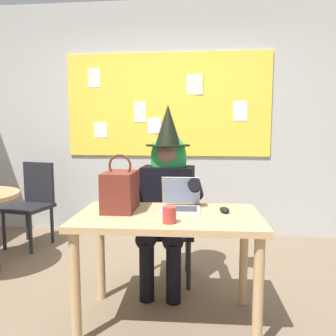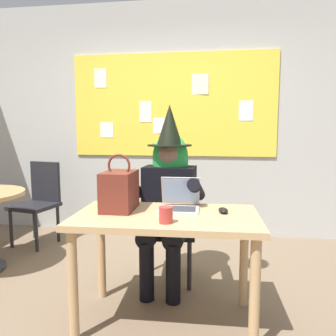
{
  "view_description": "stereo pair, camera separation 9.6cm",
  "coord_description": "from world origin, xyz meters",
  "px_view_note": "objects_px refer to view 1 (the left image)",
  "views": [
    {
      "loc": [
        0.41,
        -2.03,
        1.27
      ],
      "look_at": [
        0.17,
        0.31,
        0.99
      ],
      "focal_mm": 35.15,
      "sensor_mm": 36.0,
      "label": 1
    },
    {
      "loc": [
        0.51,
        -2.01,
        1.27
      ],
      "look_at": [
        0.17,
        0.31,
        0.99
      ],
      "focal_mm": 35.15,
      "sensor_mm": 36.0,
      "label": 2
    }
  ],
  "objects_px": {
    "computer_mouse": "(224,210)",
    "chair_spare_by_window": "(33,199)",
    "person_costumed": "(167,189)",
    "desk_main": "(168,231)",
    "chair_at_desk": "(168,220)",
    "coffee_mug": "(169,215)",
    "laptop": "(180,202)",
    "handbag": "(120,191)"
  },
  "relations": [
    {
      "from": "person_costumed",
      "to": "laptop",
      "type": "distance_m",
      "value": 0.44
    },
    {
      "from": "computer_mouse",
      "to": "chair_spare_by_window",
      "type": "xyz_separation_m",
      "value": [
        -1.99,
        1.24,
        -0.24
      ]
    },
    {
      "from": "laptop",
      "to": "computer_mouse",
      "type": "relative_size",
      "value": 2.74
    },
    {
      "from": "laptop",
      "to": "coffee_mug",
      "type": "height_order",
      "value": "laptop"
    },
    {
      "from": "handbag",
      "to": "computer_mouse",
      "type": "bearing_deg",
      "value": 1.34
    },
    {
      "from": "person_costumed",
      "to": "chair_spare_by_window",
      "type": "distance_m",
      "value": 1.76
    },
    {
      "from": "desk_main",
      "to": "chair_at_desk",
      "type": "height_order",
      "value": "chair_at_desk"
    },
    {
      "from": "desk_main",
      "to": "chair_spare_by_window",
      "type": "xyz_separation_m",
      "value": [
        -1.63,
        1.32,
        -0.11
      ]
    },
    {
      "from": "handbag",
      "to": "chair_spare_by_window",
      "type": "distance_m",
      "value": 1.84
    },
    {
      "from": "person_costumed",
      "to": "handbag",
      "type": "bearing_deg",
      "value": -24.39
    },
    {
      "from": "handbag",
      "to": "coffee_mug",
      "type": "distance_m",
      "value": 0.45
    },
    {
      "from": "desk_main",
      "to": "chair_spare_by_window",
      "type": "relative_size",
      "value": 1.32
    },
    {
      "from": "chair_at_desk",
      "to": "handbag",
      "type": "height_order",
      "value": "handbag"
    },
    {
      "from": "desk_main",
      "to": "coffee_mug",
      "type": "bearing_deg",
      "value": -82.4
    },
    {
      "from": "coffee_mug",
      "to": "chair_spare_by_window",
      "type": "xyz_separation_m",
      "value": [
        -1.66,
        1.52,
        -0.27
      ]
    },
    {
      "from": "desk_main",
      "to": "chair_at_desk",
      "type": "xyz_separation_m",
      "value": [
        -0.07,
        0.69,
        -0.12
      ]
    },
    {
      "from": "coffee_mug",
      "to": "handbag",
      "type": "bearing_deg",
      "value": 143.36
    },
    {
      "from": "laptop",
      "to": "computer_mouse",
      "type": "bearing_deg",
      "value": -13.5
    },
    {
      "from": "laptop",
      "to": "computer_mouse",
      "type": "distance_m",
      "value": 0.3
    },
    {
      "from": "chair_at_desk",
      "to": "person_costumed",
      "type": "height_order",
      "value": "person_costumed"
    },
    {
      "from": "desk_main",
      "to": "person_costumed",
      "type": "distance_m",
      "value": 0.6
    },
    {
      "from": "chair_at_desk",
      "to": "person_costumed",
      "type": "relative_size",
      "value": 0.61
    },
    {
      "from": "desk_main",
      "to": "handbag",
      "type": "distance_m",
      "value": 0.41
    },
    {
      "from": "computer_mouse",
      "to": "chair_spare_by_window",
      "type": "distance_m",
      "value": 2.36
    },
    {
      "from": "desk_main",
      "to": "computer_mouse",
      "type": "relative_size",
      "value": 11.42
    },
    {
      "from": "computer_mouse",
      "to": "coffee_mug",
      "type": "height_order",
      "value": "coffee_mug"
    },
    {
      "from": "chair_at_desk",
      "to": "coffee_mug",
      "type": "relative_size",
      "value": 9.39
    },
    {
      "from": "person_costumed",
      "to": "chair_spare_by_window",
      "type": "bearing_deg",
      "value": -112.89
    },
    {
      "from": "handbag",
      "to": "desk_main",
      "type": "bearing_deg",
      "value": -11.65
    },
    {
      "from": "desk_main",
      "to": "laptop",
      "type": "distance_m",
      "value": 0.22
    },
    {
      "from": "desk_main",
      "to": "coffee_mug",
      "type": "distance_m",
      "value": 0.25
    },
    {
      "from": "handbag",
      "to": "coffee_mug",
      "type": "xyz_separation_m",
      "value": [
        0.35,
        -0.26,
        -0.09
      ]
    },
    {
      "from": "chair_spare_by_window",
      "to": "coffee_mug",
      "type": "bearing_deg",
      "value": 59.75
    },
    {
      "from": "person_costumed",
      "to": "computer_mouse",
      "type": "distance_m",
      "value": 0.65
    },
    {
      "from": "chair_at_desk",
      "to": "chair_spare_by_window",
      "type": "bearing_deg",
      "value": -116.48
    },
    {
      "from": "person_costumed",
      "to": "handbag",
      "type": "xyz_separation_m",
      "value": [
        -0.26,
        -0.5,
        0.07
      ]
    },
    {
      "from": "person_costumed",
      "to": "laptop",
      "type": "xyz_separation_m",
      "value": [
        0.14,
        -0.42,
        -0.01
      ]
    },
    {
      "from": "chair_at_desk",
      "to": "chair_spare_by_window",
      "type": "distance_m",
      "value": 1.68
    },
    {
      "from": "computer_mouse",
      "to": "chair_spare_by_window",
      "type": "bearing_deg",
      "value": 137.46
    },
    {
      "from": "person_costumed",
      "to": "laptop",
      "type": "relative_size",
      "value": 5.15
    },
    {
      "from": "coffee_mug",
      "to": "chair_spare_by_window",
      "type": "distance_m",
      "value": 2.26
    },
    {
      "from": "person_costumed",
      "to": "chair_at_desk",
      "type": "bearing_deg",
      "value": -175.63
    }
  ]
}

